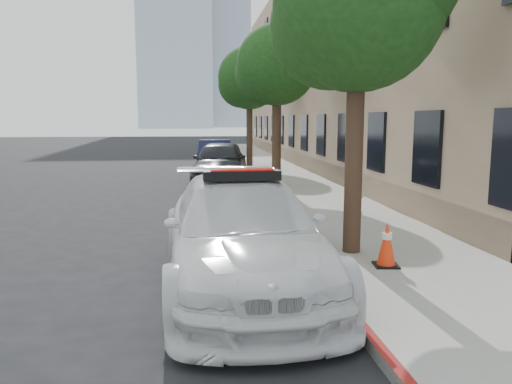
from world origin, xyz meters
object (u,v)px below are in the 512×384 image
object	(u,v)px
fire_hydrant	(356,200)
traffic_cone	(387,244)
parked_car_far	(215,155)
parked_car_mid	(220,162)
police_car	(242,233)

from	to	relation	value
fire_hydrant	traffic_cone	size ratio (longest dim) A/B	1.06
parked_car_far	traffic_cone	distance (m)	16.79
parked_car_mid	fire_hydrant	world-z (taller)	parked_car_mid
police_car	parked_car_mid	world-z (taller)	police_car
parked_car_mid	traffic_cone	size ratio (longest dim) A/B	6.69
police_car	parked_car_far	distance (m)	16.87
police_car	traffic_cone	bearing A→B (deg)	3.29
parked_car_mid	police_car	bearing A→B (deg)	-84.34
police_car	parked_car_mid	distance (m)	11.72
parked_car_mid	parked_car_far	xyz separation A→B (m)	(-0.00, 5.15, -0.10)
police_car	fire_hydrant	size ratio (longest dim) A/B	7.30
parked_car_far	fire_hydrant	size ratio (longest dim) A/B	5.75
police_car	parked_car_far	size ratio (longest dim) A/B	1.27
parked_car_far	fire_hydrant	bearing A→B (deg)	-74.03
parked_car_far	fire_hydrant	distance (m)	12.90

